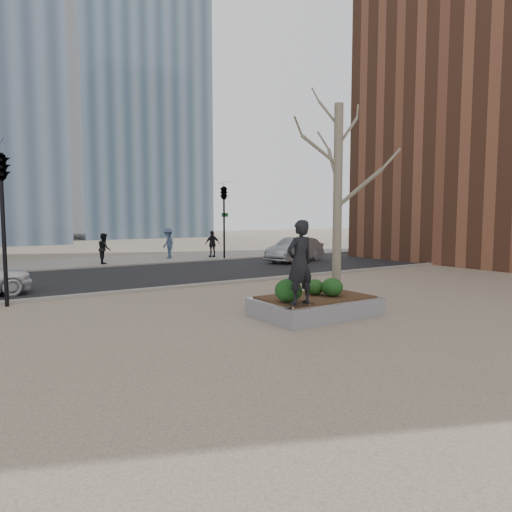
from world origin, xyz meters
TOP-DOWN VIEW (x-y plane):
  - ground at (0.00, 0.00)m, footprint 120.00×120.00m
  - street at (0.00, 10.00)m, footprint 60.00×8.00m
  - far_sidewalk at (0.00, 17.00)m, footprint 60.00×6.00m
  - planter at (1.00, 0.00)m, footprint 3.00×2.00m
  - planter_mulch at (1.00, 0.00)m, footprint 2.70×1.70m
  - sycamore_tree at (2.00, 0.30)m, footprint 2.80×2.80m
  - shrub_left at (-0.05, -0.25)m, footprint 0.66×0.66m
  - shrub_middle at (1.11, 0.17)m, footprint 0.48×0.48m
  - shrub_right at (1.36, -0.22)m, footprint 0.55×0.55m
  - skateboard at (-0.10, -0.74)m, footprint 0.79×0.25m
  - skateboarder at (-0.10, -0.74)m, footprint 0.71×0.48m
  - car_silver at (8.98, 11.04)m, footprint 4.28×2.69m
  - car_third at (17.17, 11.43)m, footprint 5.23×3.46m
  - pedestrian_a at (-0.17, 15.55)m, footprint 0.75×0.89m
  - pedestrian_b at (3.85, 16.65)m, footprint 0.70×1.18m
  - pedestrian_c at (6.41, 15.90)m, footprint 0.97×0.45m
  - traffic_light_near at (-5.50, 5.60)m, footprint 0.60×2.48m
  - traffic_light_far at (6.50, 14.60)m, footprint 0.60×2.48m
  - building_glass_b at (12.00, 48.00)m, footprint 15.00×15.00m

SIDE VIEW (x-z plane):
  - ground at x=0.00m, z-range 0.00..0.00m
  - street at x=0.00m, z-range 0.00..0.02m
  - far_sidewalk at x=0.00m, z-range 0.00..0.02m
  - planter at x=1.00m, z-range 0.00..0.45m
  - planter_mulch at x=1.00m, z-range 0.45..0.49m
  - skateboard at x=-0.10m, z-range 0.45..0.53m
  - car_silver at x=8.98m, z-range 0.02..1.35m
  - shrub_middle at x=1.11m, z-range 0.49..0.90m
  - car_third at x=17.17m, z-range 0.02..1.43m
  - shrub_right at x=1.36m, z-range 0.49..0.96m
  - shrub_left at x=-0.05m, z-range 0.49..1.05m
  - pedestrian_a at x=-0.17m, z-range 0.02..1.64m
  - pedestrian_c at x=6.41m, z-range 0.02..1.65m
  - pedestrian_b at x=3.85m, z-range 0.02..1.83m
  - skateboarder at x=-0.10m, z-range 0.53..2.45m
  - traffic_light_near at x=-5.50m, z-range 0.00..4.50m
  - traffic_light_far at x=6.50m, z-range 0.00..4.50m
  - sycamore_tree at x=2.00m, z-range 0.49..7.09m
  - building_glass_b at x=12.00m, z-range 0.00..55.00m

